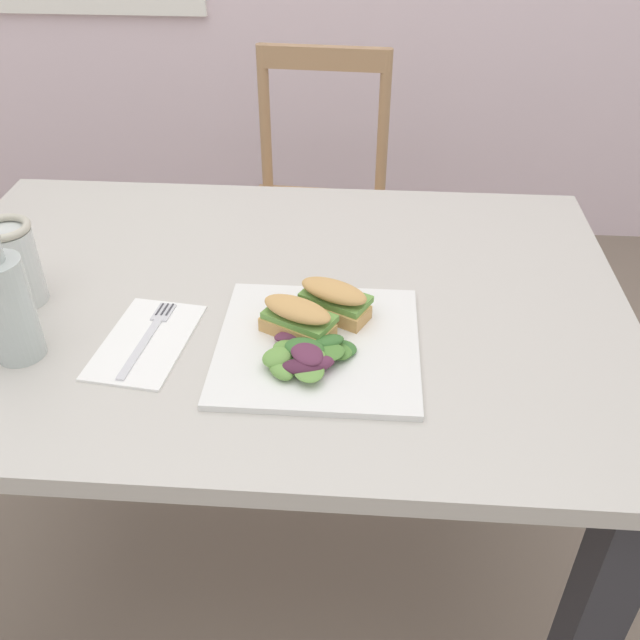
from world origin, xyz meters
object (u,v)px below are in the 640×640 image
(sandwich_half_back, at_px, (334,299))
(mason_jar_iced_tea, at_px, (15,267))
(bottle_cold_brew, at_px, (10,312))
(fork_on_napkin, at_px, (150,332))
(sandwich_half_front, at_px, (298,318))
(chair_wooden_far, at_px, (317,212))
(dining_table, at_px, (269,360))
(plate_lunch, at_px, (318,344))

(sandwich_half_back, bearing_deg, mason_jar_iced_tea, 177.96)
(bottle_cold_brew, bearing_deg, fork_on_napkin, 17.95)
(fork_on_napkin, bearing_deg, sandwich_half_front, 1.90)
(sandwich_half_front, relative_size, sandwich_half_back, 1.00)
(chair_wooden_far, xyz_separation_m, mason_jar_iced_tea, (-0.40, -0.90, 0.35))
(dining_table, bearing_deg, bottle_cold_brew, -151.75)
(bottle_cold_brew, bearing_deg, sandwich_half_front, 9.14)
(sandwich_half_back, bearing_deg, bottle_cold_brew, -165.26)
(plate_lunch, distance_m, bottle_cold_brew, 0.43)
(bottle_cold_brew, distance_m, mason_jar_iced_tea, 0.15)
(dining_table, xyz_separation_m, sandwich_half_back, (0.11, -0.06, 0.18))
(sandwich_half_front, height_order, sandwich_half_back, same)
(dining_table, distance_m, fork_on_napkin, 0.24)
(chair_wooden_far, bearing_deg, bottle_cold_brew, -108.50)
(sandwich_half_front, distance_m, fork_on_napkin, 0.22)
(sandwich_half_back, height_order, bottle_cold_brew, bottle_cold_brew)
(sandwich_half_front, relative_size, fork_on_napkin, 0.65)
(bottle_cold_brew, bearing_deg, sandwich_half_back, 14.74)
(sandwich_half_back, bearing_deg, fork_on_napkin, -167.35)
(sandwich_half_front, height_order, fork_on_napkin, sandwich_half_front)
(dining_table, distance_m, chair_wooden_far, 0.88)
(chair_wooden_far, height_order, sandwich_half_back, chair_wooden_far)
(bottle_cold_brew, bearing_deg, mason_jar_iced_tea, 112.10)
(dining_table, relative_size, sandwich_half_back, 9.65)
(chair_wooden_far, relative_size, sandwich_half_back, 7.23)
(sandwich_half_front, height_order, mason_jar_iced_tea, mason_jar_iced_tea)
(sandwich_half_front, distance_m, mason_jar_iced_tea, 0.45)
(chair_wooden_far, xyz_separation_m, plate_lunch, (0.08, -0.99, 0.30))
(chair_wooden_far, distance_m, mason_jar_iced_tea, 1.05)
(sandwich_half_back, height_order, fork_on_napkin, sandwich_half_back)
(plate_lunch, bearing_deg, mason_jar_iced_tea, 169.45)
(dining_table, xyz_separation_m, fork_on_napkin, (-0.16, -0.12, 0.14))
(chair_wooden_far, relative_size, fork_on_napkin, 4.68)
(chair_wooden_far, bearing_deg, dining_table, -91.31)
(dining_table, height_order, sandwich_half_front, sandwich_half_front)
(sandwich_half_back, relative_size, fork_on_napkin, 0.65)
(dining_table, distance_m, bottle_cold_brew, 0.43)
(dining_table, bearing_deg, chair_wooden_far, 88.69)
(sandwich_half_back, bearing_deg, plate_lunch, -105.01)
(bottle_cold_brew, bearing_deg, plate_lunch, 6.08)
(fork_on_napkin, xyz_separation_m, mason_jar_iced_tea, (-0.23, 0.08, 0.06))
(chair_wooden_far, bearing_deg, sandwich_half_front, -87.35)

